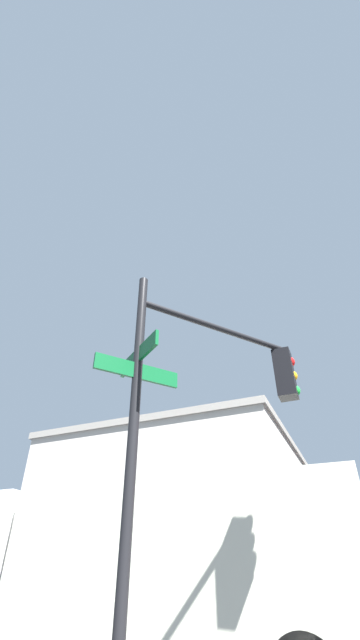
# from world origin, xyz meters

# --- Properties ---
(traffic_signal_near) EXTENTS (2.08, 2.70, 5.10)m
(traffic_signal_near) POSITION_xyz_m (-5.92, -6.15, 3.60)
(traffic_signal_near) COLOR black
(traffic_signal_near) RESTS_ON ground_plane
(building_stucco) EXTENTS (15.24, 21.58, 9.46)m
(building_stucco) POSITION_xyz_m (-15.47, 18.64, 4.74)
(building_stucco) COLOR #BCB7AD
(building_stucco) RESTS_ON ground_plane
(box_truck_second) EXTENTS (8.71, 2.74, 3.17)m
(box_truck_second) POSITION_xyz_m (-8.77, -2.86, 1.79)
(box_truck_second) COLOR silver
(box_truck_second) RESTS_ON ground_plane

